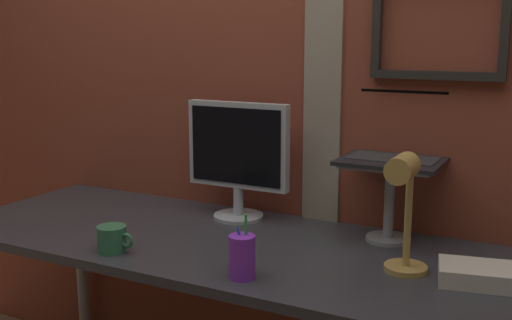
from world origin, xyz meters
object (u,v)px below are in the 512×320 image
object	(u,v)px
laptop	(397,141)
pen_cup	(242,257)
desk_lamp	(404,202)
coffee_mug	(112,239)
monitor	(238,152)

from	to	relation	value
laptop	pen_cup	size ratio (longest dim) A/B	1.79
laptop	desk_lamp	xyz separation A→B (m)	(0.12, -0.35, -0.10)
pen_cup	coffee_mug	distance (m)	0.45
desk_lamp	pen_cup	size ratio (longest dim) A/B	1.97
laptop	desk_lamp	distance (m)	0.39
monitor	desk_lamp	world-z (taller)	monitor
pen_cup	desk_lamp	bearing A→B (deg)	27.64
pen_cup	coffee_mug	world-z (taller)	pen_cup
monitor	coffee_mug	world-z (taller)	monitor
coffee_mug	laptop	bearing A→B (deg)	37.86
laptop	pen_cup	xyz separation A→B (m)	(-0.27, -0.55, -0.26)
desk_lamp	pen_cup	world-z (taller)	desk_lamp
coffee_mug	pen_cup	bearing A→B (deg)	0.03
laptop	coffee_mug	size ratio (longest dim) A/B	2.51
laptop	pen_cup	world-z (taller)	laptop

